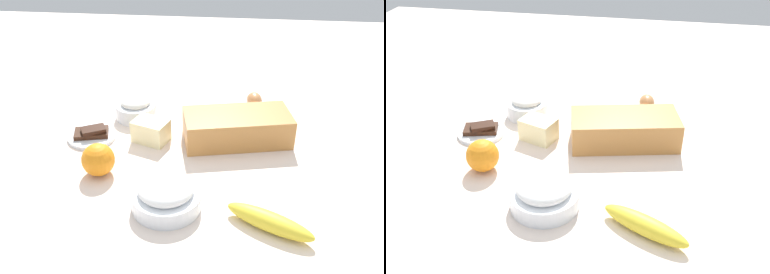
# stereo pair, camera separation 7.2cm
# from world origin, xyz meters

# --- Properties ---
(ground_plane) EXTENTS (2.40, 2.40, 0.02)m
(ground_plane) POSITION_xyz_m (0.00, 0.00, -0.01)
(ground_plane) COLOR beige
(loaf_pan) EXTENTS (0.30, 0.19, 0.08)m
(loaf_pan) POSITION_xyz_m (0.11, 0.06, 0.04)
(loaf_pan) COLOR #B77A3D
(loaf_pan) RESTS_ON ground_plane
(flour_bowl) EXTENTS (0.12, 0.12, 0.07)m
(flour_bowl) POSITION_xyz_m (-0.18, 0.16, 0.03)
(flour_bowl) COLOR white
(flour_bowl) RESTS_ON ground_plane
(sugar_bowl) EXTENTS (0.15, 0.15, 0.07)m
(sugar_bowl) POSITION_xyz_m (-0.03, -0.23, 0.03)
(sugar_bowl) COLOR white
(sugar_bowl) RESTS_ON ground_plane
(banana) EXTENTS (0.19, 0.12, 0.04)m
(banana) POSITION_xyz_m (0.19, -0.27, 0.02)
(banana) COLOR yellow
(banana) RESTS_ON ground_plane
(orange_fruit) EXTENTS (0.08, 0.08, 0.08)m
(orange_fruit) POSITION_xyz_m (-0.21, -0.12, 0.04)
(orange_fruit) COLOR orange
(orange_fruit) RESTS_ON ground_plane
(butter_block) EXTENTS (0.11, 0.09, 0.06)m
(butter_block) POSITION_xyz_m (-0.11, 0.04, 0.03)
(butter_block) COLOR #F4EDB2
(butter_block) RESTS_ON ground_plane
(egg_near_butter) EXTENTS (0.06, 0.07, 0.05)m
(egg_near_butter) POSITION_xyz_m (0.17, 0.26, 0.02)
(egg_near_butter) COLOR #BA7E4C
(egg_near_butter) RESTS_ON ground_plane
(chocolate_plate) EXTENTS (0.13, 0.13, 0.03)m
(chocolate_plate) POSITION_xyz_m (-0.28, 0.03, 0.01)
(chocolate_plate) COLOR white
(chocolate_plate) RESTS_ON ground_plane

